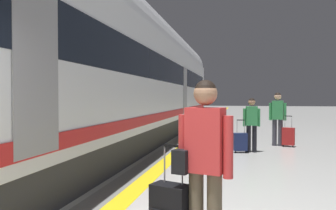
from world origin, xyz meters
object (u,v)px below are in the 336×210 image
suitcase_mid (240,142)px  traveller_foreground (204,157)px  passenger_mid (252,121)px  high_speed_train (97,64)px  passenger_near (278,115)px  suitcase_near (288,136)px

suitcase_mid → traveller_foreground: bearing=-93.2°
passenger_mid → high_speed_train: bearing=-161.7°
high_speed_train → traveller_foreground: (3.49, -5.29, -1.48)m
traveller_foreground → passenger_mid: traveller_foreground is taller
high_speed_train → passenger_near: high_speed_train is taller
high_speed_train → passenger_mid: high_speed_train is taller
high_speed_train → traveller_foreground: 6.51m
high_speed_train → suitcase_mid: bearing=17.6°
passenger_near → suitcase_mid: (-1.20, -1.64, -0.70)m
traveller_foreground → passenger_mid: 6.71m
passenger_mid → suitcase_mid: bearing=-153.8°
high_speed_train → suitcase_mid: 4.60m
traveller_foreground → suitcase_near: 8.25m
suitcase_mid → passenger_mid: bearing=26.2°
traveller_foreground → high_speed_train: bearing=123.4°
traveller_foreground → suitcase_mid: bearing=86.8°
suitcase_near → suitcase_mid: suitcase_near is taller
passenger_near → suitcase_mid: bearing=-126.2°
suitcase_mid → high_speed_train: bearing=-162.4°
traveller_foreground → passenger_near: (1.57, 8.15, -0.01)m
suitcase_near → suitcase_mid: size_ratio=1.05×
high_speed_train → traveller_foreground: size_ratio=18.22×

